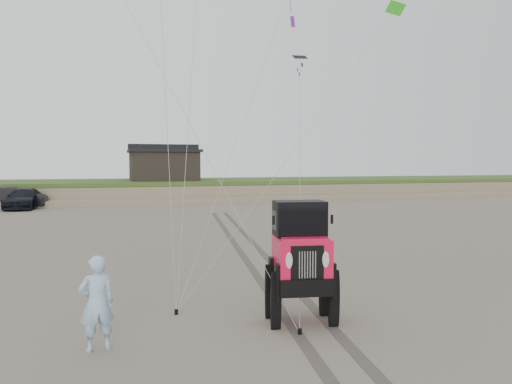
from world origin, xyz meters
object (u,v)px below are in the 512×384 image
Objects in this scene: truck_c at (24,199)px; jeep at (301,275)px; cabin at (164,164)px; man at (97,303)px; truck_b at (13,198)px.

jeep is at bearing -66.05° from truck_c.
man is at bearing -98.21° from cabin.
truck_b is at bearing -89.79° from man.
truck_c is 31.68m from jeep.
truck_b is 32.57m from jeep.
man is (5.54, -30.57, 0.14)m from truck_c.
jeep is (-1.31, -37.20, -2.21)m from cabin.
truck_c is at bearing -91.06° from man.
man reaches higher than truck_b.
cabin is 1.27× the size of truck_c.
truck_b is 1.06m from truck_c.
cabin is 38.05m from man.
cabin reaches higher than truck_b.
cabin reaches higher than truck_c.
truck_c is 31.07m from man.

